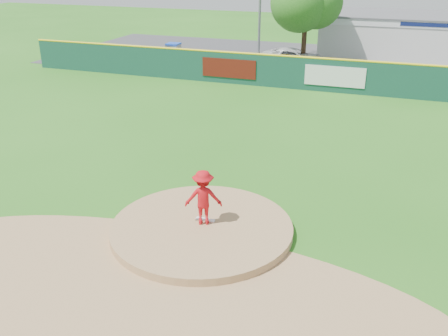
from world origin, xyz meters
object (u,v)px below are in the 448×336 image
(pool_building_grp, at_px, (419,35))
(playground_slide, at_px, (173,53))
(pitcher, at_px, (203,197))
(deciduous_tree, at_px, (306,2))
(van, at_px, (293,58))

(pool_building_grp, relative_size, playground_slide, 5.63)
(pitcher, height_order, deciduous_tree, deciduous_tree)
(pitcher, height_order, pool_building_grp, pool_building_grp)
(pitcher, relative_size, playground_slide, 0.64)
(playground_slide, xyz_separation_m, deciduous_tree, (9.58, 2.23, 3.80))
(pool_building_grp, relative_size, deciduous_tree, 2.07)
(playground_slide, relative_size, deciduous_tree, 0.37)
(playground_slide, bearing_deg, pool_building_grp, 27.68)
(playground_slide, bearing_deg, deciduous_tree, 13.08)
(pitcher, distance_m, playground_slide, 25.44)
(playground_slide, bearing_deg, pitcher, -62.88)
(deciduous_tree, bearing_deg, playground_slide, -166.92)
(pool_building_grp, distance_m, playground_slide, 19.87)
(van, xyz_separation_m, playground_slide, (-9.04, -1.28, 0.04))
(van, distance_m, pool_building_grp, 11.70)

